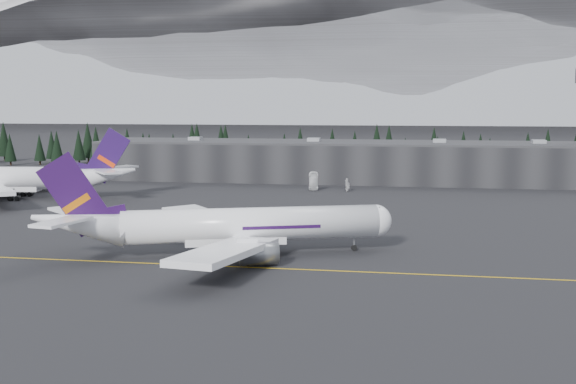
% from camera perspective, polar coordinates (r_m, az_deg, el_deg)
% --- Properties ---
extents(ground, '(1400.00, 1400.00, 0.00)m').
position_cam_1_polar(ground, '(112.51, -1.78, -5.79)').
color(ground, black).
rests_on(ground, ground).
extents(taxiline, '(400.00, 0.40, 0.02)m').
position_cam_1_polar(taxiline, '(110.60, -1.99, -6.01)').
color(taxiline, gold).
rests_on(taxiline, ground).
extents(terminal, '(160.00, 30.00, 12.60)m').
position_cam_1_polar(terminal, '(234.20, 4.48, 2.46)').
color(terminal, black).
rests_on(terminal, ground).
extents(treeline, '(360.00, 20.00, 15.00)m').
position_cam_1_polar(treeline, '(270.86, 5.24, 3.33)').
color(treeline, black).
rests_on(treeline, ground).
extents(mountain_ridge, '(4400.00, 900.00, 420.00)m').
position_cam_1_polar(mountain_ridge, '(1107.87, 8.89, 5.69)').
color(mountain_ridge, white).
rests_on(mountain_ridge, ground).
extents(jet_main, '(57.56, 51.64, 17.46)m').
position_cam_1_polar(jet_main, '(119.11, -5.38, -2.68)').
color(jet_main, white).
rests_on(jet_main, ground).
extents(jet_parked, '(63.14, 57.87, 18.66)m').
position_cam_1_polar(jet_parked, '(202.30, -20.76, 1.00)').
color(jet_parked, white).
rests_on(jet_parked, ground).
extents(gse_vehicle_a, '(3.68, 6.03, 1.56)m').
position_cam_1_polar(gse_vehicle_a, '(206.39, 2.02, 0.32)').
color(gse_vehicle_a, white).
rests_on(gse_vehicle_a, ground).
extents(gse_vehicle_b, '(3.80, 1.60, 1.29)m').
position_cam_1_polar(gse_vehicle_b, '(205.37, 4.74, 0.22)').
color(gse_vehicle_b, silver).
rests_on(gse_vehicle_b, ground).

